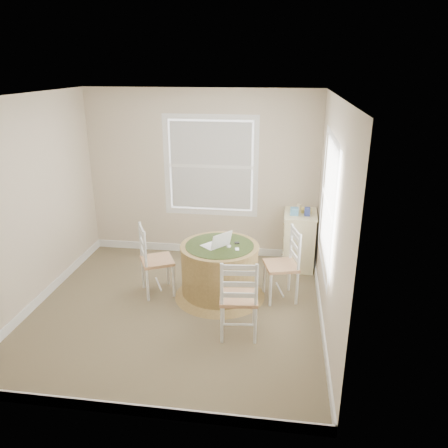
# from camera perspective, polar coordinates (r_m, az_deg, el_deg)

# --- Properties ---
(room) EXTENTS (3.64, 3.64, 2.64)m
(room) POSITION_cam_1_polar(r_m,az_deg,el_deg) (5.23, -4.50, 2.07)
(room) COLOR #76684B
(room) RESTS_ON ground
(round_table) EXTENTS (1.20, 1.20, 0.73)m
(round_table) POSITION_cam_1_polar(r_m,az_deg,el_deg) (5.75, -0.57, -5.83)
(round_table) COLOR #A48549
(round_table) RESTS_ON ground
(chair_left) EXTENTS (0.55, 0.56, 0.95)m
(chair_left) POSITION_cam_1_polar(r_m,az_deg,el_deg) (5.87, -8.73, -4.69)
(chair_left) COLOR white
(chair_left) RESTS_ON ground
(chair_near) EXTENTS (0.46, 0.44, 0.95)m
(chair_near) POSITION_cam_1_polar(r_m,az_deg,el_deg) (4.93, 1.94, -9.55)
(chair_near) COLOR white
(chair_near) RESTS_ON ground
(chair_right) EXTENTS (0.50, 0.51, 0.95)m
(chair_right) POSITION_cam_1_polar(r_m,az_deg,el_deg) (5.70, 7.45, -5.37)
(chair_right) COLOR white
(chair_right) RESTS_ON ground
(laptop) EXTENTS (0.42, 0.42, 0.22)m
(laptop) POSITION_cam_1_polar(r_m,az_deg,el_deg) (5.58, -1.00, -2.62)
(laptop) COLOR white
(laptop) RESTS_ON round_table
(mouse) EXTENTS (0.07, 0.10, 0.03)m
(mouse) POSITION_cam_1_polar(r_m,az_deg,el_deg) (5.57, 0.64, -2.92)
(mouse) COLOR white
(mouse) RESTS_ON round_table
(phone) EXTENTS (0.06, 0.10, 0.02)m
(phone) POSITION_cam_1_polar(r_m,az_deg,el_deg) (5.49, 1.72, -3.35)
(phone) COLOR #B7BABF
(phone) RESTS_ON round_table
(keys) EXTENTS (0.07, 0.06, 0.02)m
(keys) POSITION_cam_1_polar(r_m,az_deg,el_deg) (5.67, 1.71, -2.52)
(keys) COLOR black
(keys) RESTS_ON round_table
(corner_chest) EXTENTS (0.50, 0.65, 0.86)m
(corner_chest) POSITION_cam_1_polar(r_m,az_deg,el_deg) (6.67, 9.74, -2.03)
(corner_chest) COLOR #F6EBB9
(corner_chest) RESTS_ON ground
(tissue_box) EXTENTS (0.12, 0.12, 0.10)m
(tissue_box) POSITION_cam_1_polar(r_m,az_deg,el_deg) (6.41, 9.08, 1.62)
(tissue_box) COLOR #60A9DD
(tissue_box) RESTS_ON corner_chest
(box_yellow) EXTENTS (0.15, 0.10, 0.06)m
(box_yellow) POSITION_cam_1_polar(r_m,az_deg,el_deg) (6.55, 10.75, 1.74)
(box_yellow) COLOR gold
(box_yellow) RESTS_ON corner_chest
(box_blue) EXTENTS (0.08, 0.08, 0.12)m
(box_blue) POSITION_cam_1_polar(r_m,az_deg,el_deg) (6.40, 10.91, 1.57)
(box_blue) COLOR #303E90
(box_blue) RESTS_ON corner_chest
(cup_cream) EXTENTS (0.07, 0.07, 0.09)m
(cup_cream) POSITION_cam_1_polar(r_m,az_deg,el_deg) (6.66, 9.76, 2.24)
(cup_cream) COLOR beige
(cup_cream) RESTS_ON corner_chest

